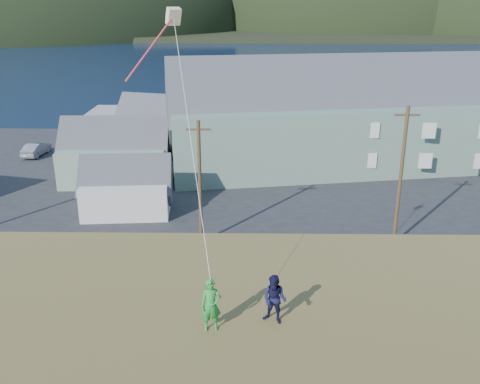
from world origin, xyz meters
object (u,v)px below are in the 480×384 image
shed_palegreen_near (115,153)px  kite_flyer_green (211,305)px  wharf (179,118)px  lodge (361,116)px  kite_flyer_navy (275,299)px  shed_palegreen_far (163,123)px  shed_white (126,187)px

shed_palegreen_near → kite_flyer_green: bearing=-74.0°
wharf → lodge: size_ratio=0.67×
wharf → kite_flyer_green: bearing=-81.8°
lodge → kite_flyer_navy: size_ratio=26.08×
lodge → shed_palegreen_near: lodge is taller
shed_palegreen_far → lodge: bearing=-4.3°
shed_palegreen_far → kite_flyer_green: kite_flyer_green is taller
lodge → shed_palegreen_near: size_ratio=3.87×
shed_palegreen_near → wharf: bearing=81.9°
shed_palegreen_far → kite_flyer_navy: (10.48, -45.96, 5.26)m
shed_palegreen_far → shed_palegreen_near: bearing=-86.2°
kite_flyer_green → kite_flyer_navy: 1.84m
lodge → shed_palegreen_near: (-23.19, -5.22, -2.40)m
lodge → kite_flyer_green: size_ratio=24.51×
wharf → kite_flyer_navy: size_ratio=17.41×
shed_palegreen_near → kite_flyer_green: size_ratio=6.34×
wharf → shed_white: 33.05m
shed_palegreen_far → kite_flyer_navy: 47.44m
wharf → shed_palegreen_far: (-0.17, -12.71, 2.24)m
lodge → shed_palegreen_far: (-20.75, 7.25, -2.40)m
kite_flyer_navy → shed_palegreen_near: bearing=134.9°
shed_white → shed_palegreen_far: (-0.22, 20.30, 0.52)m
wharf → kite_flyer_green: 60.16m
shed_palegreen_near → shed_palegreen_far: 12.70m
shed_palegreen_far → kite_flyer_green: size_ratio=7.31×
shed_white → lodge: bearing=27.9°
lodge → shed_white: size_ratio=5.26×
wharf → kite_flyer_green: (8.51, -59.07, 7.54)m
kite_flyer_navy → shed_palegreen_far: bearing=126.7°
shed_palegreen_far → wharf: bearing=104.2°
shed_palegreen_near → shed_white: 8.29m
wharf → shed_palegreen_far: 12.90m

